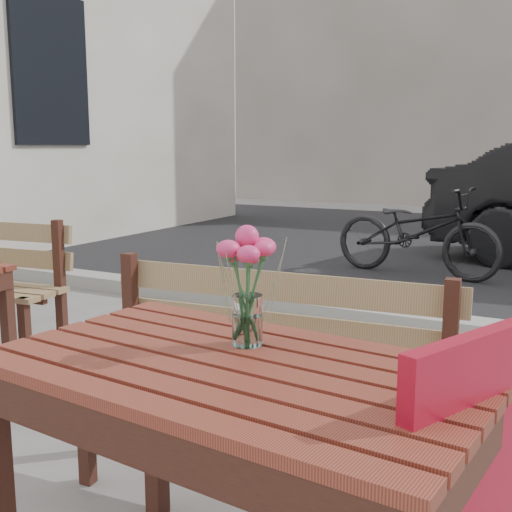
{
  "coord_description": "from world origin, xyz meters",
  "views": [
    {
      "loc": [
        1.0,
        -1.41,
        1.29
      ],
      "look_at": [
        0.19,
        0.1,
        0.99
      ],
      "focal_mm": 45.0,
      "sensor_mm": 36.0,
      "label": 1
    }
  ],
  "objects": [
    {
      "name": "bicycle",
      "position": [
        -0.57,
        4.94,
        0.45
      ],
      "size": [
        1.78,
        0.84,
        0.9
      ],
      "primitive_type": "imported",
      "rotation": [
        0.0,
        0.0,
        1.42
      ],
      "color": "black",
      "rests_on": "ground"
    },
    {
      "name": "main_vase",
      "position": [
        0.19,
        0.05,
        0.96
      ],
      "size": [
        0.18,
        0.18,
        0.32
      ],
      "color": "white",
      "rests_on": "main_table"
    },
    {
      "name": "main_bench",
      "position": [
        -0.04,
        0.61,
        0.53
      ],
      "size": [
        1.44,
        0.53,
        0.87
      ],
      "rotation": [
        0.0,
        0.0,
        0.08
      ],
      "color": "olive",
      "rests_on": "ground"
    },
    {
      "name": "street",
      "position": [
        0.0,
        5.06,
        0.03
      ],
      "size": [
        30.0,
        8.12,
        0.12
      ],
      "color": "black",
      "rests_on": "ground"
    },
    {
      "name": "red_chair",
      "position": [
        0.69,
        -0.02,
        0.52
      ],
      "size": [
        0.58,
        0.58,
        0.9
      ],
      "rotation": [
        0.0,
        0.0,
        -1.96
      ],
      "color": "#A30E23",
      "rests_on": "ground"
    },
    {
      "name": "main_table",
      "position": [
        0.23,
        -0.09,
        0.63
      ],
      "size": [
        1.3,
        0.84,
        0.76
      ],
      "rotation": [
        0.0,
        0.0,
        -0.1
      ],
      "color": "#572317",
      "rests_on": "ground"
    }
  ]
}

